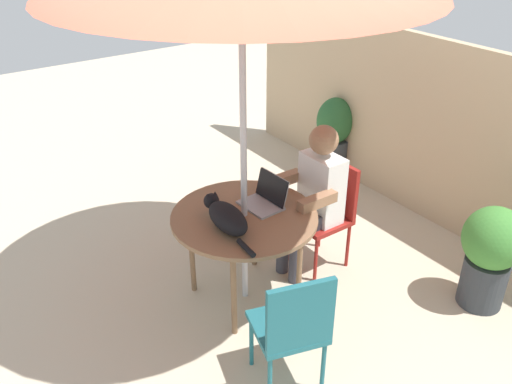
{
  "coord_description": "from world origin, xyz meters",
  "views": [
    {
      "loc": [
        2.66,
        -1.79,
        2.7
      ],
      "look_at": [
        0.0,
        0.1,
        0.87
      ],
      "focal_mm": 37.9,
      "sensor_mm": 36.0,
      "label": 1
    }
  ],
  "objects_px": {
    "cat": "(226,217)",
    "potted_plant_near_fence": "(491,252)",
    "patio_table": "(244,222)",
    "chair_occupied": "(328,206)",
    "potted_plant_by_chair": "(334,133)",
    "laptop": "(266,196)",
    "chair_empty": "(293,325)",
    "person_seated": "(314,193)"
  },
  "relations": [
    {
      "from": "cat",
      "to": "potted_plant_near_fence",
      "type": "bearing_deg",
      "value": 57.2
    },
    {
      "from": "patio_table",
      "to": "potted_plant_near_fence",
      "type": "bearing_deg",
      "value": 52.14
    },
    {
      "from": "chair_occupied",
      "to": "potted_plant_by_chair",
      "type": "xyz_separation_m",
      "value": [
        -1.16,
        1.13,
        -0.06
      ]
    },
    {
      "from": "cat",
      "to": "laptop",
      "type": "bearing_deg",
      "value": 103.01
    },
    {
      "from": "patio_table",
      "to": "cat",
      "type": "xyz_separation_m",
      "value": [
        0.06,
        -0.19,
        0.14
      ]
    },
    {
      "from": "potted_plant_by_chair",
      "to": "chair_occupied",
      "type": "bearing_deg",
      "value": -44.3
    },
    {
      "from": "patio_table",
      "to": "chair_occupied",
      "type": "xyz_separation_m",
      "value": [
        0.0,
        0.8,
        -0.15
      ]
    },
    {
      "from": "chair_empty",
      "to": "potted_plant_near_fence",
      "type": "height_order",
      "value": "chair_empty"
    },
    {
      "from": "chair_occupied",
      "to": "laptop",
      "type": "relative_size",
      "value": 2.8
    },
    {
      "from": "chair_empty",
      "to": "potted_plant_near_fence",
      "type": "xyz_separation_m",
      "value": [
        0.19,
        1.64,
        -0.06
      ]
    },
    {
      "from": "person_seated",
      "to": "potted_plant_near_fence",
      "type": "height_order",
      "value": "person_seated"
    },
    {
      "from": "laptop",
      "to": "chair_occupied",
      "type": "bearing_deg",
      "value": 86.97
    },
    {
      "from": "patio_table",
      "to": "person_seated",
      "type": "distance_m",
      "value": 0.64
    },
    {
      "from": "chair_occupied",
      "to": "potted_plant_by_chair",
      "type": "height_order",
      "value": "chair_occupied"
    },
    {
      "from": "laptop",
      "to": "patio_table",
      "type": "bearing_deg",
      "value": -81.66
    },
    {
      "from": "chair_occupied",
      "to": "cat",
      "type": "height_order",
      "value": "cat"
    },
    {
      "from": "person_seated",
      "to": "potted_plant_by_chair",
      "type": "distance_m",
      "value": 1.75
    },
    {
      "from": "patio_table",
      "to": "cat",
      "type": "height_order",
      "value": "cat"
    },
    {
      "from": "chair_occupied",
      "to": "person_seated",
      "type": "relative_size",
      "value": 0.72
    },
    {
      "from": "patio_table",
      "to": "person_seated",
      "type": "height_order",
      "value": "person_seated"
    },
    {
      "from": "patio_table",
      "to": "potted_plant_near_fence",
      "type": "xyz_separation_m",
      "value": [
        1.07,
        1.38,
        -0.21
      ]
    },
    {
      "from": "patio_table",
      "to": "laptop",
      "type": "relative_size",
      "value": 3.29
    },
    {
      "from": "chair_empty",
      "to": "potted_plant_by_chair",
      "type": "distance_m",
      "value": 3.0
    },
    {
      "from": "chair_empty",
      "to": "person_seated",
      "type": "xyz_separation_m",
      "value": [
        -0.88,
        0.91,
        0.17
      ]
    },
    {
      "from": "chair_occupied",
      "to": "chair_empty",
      "type": "height_order",
      "value": "same"
    },
    {
      "from": "chair_empty",
      "to": "potted_plant_near_fence",
      "type": "relative_size",
      "value": 1.09
    },
    {
      "from": "potted_plant_near_fence",
      "to": "potted_plant_by_chair",
      "type": "distance_m",
      "value": 2.3
    },
    {
      "from": "chair_occupied",
      "to": "person_seated",
      "type": "xyz_separation_m",
      "value": [
        0.0,
        -0.16,
        0.17
      ]
    },
    {
      "from": "potted_plant_by_chair",
      "to": "person_seated",
      "type": "bearing_deg",
      "value": -48.02
    },
    {
      "from": "person_seated",
      "to": "laptop",
      "type": "relative_size",
      "value": 3.88
    },
    {
      "from": "patio_table",
      "to": "laptop",
      "type": "height_order",
      "value": "laptop"
    },
    {
      "from": "person_seated",
      "to": "potted_plant_by_chair",
      "type": "xyz_separation_m",
      "value": [
        -1.16,
        1.29,
        -0.23
      ]
    },
    {
      "from": "person_seated",
      "to": "cat",
      "type": "relative_size",
      "value": 1.87
    },
    {
      "from": "person_seated",
      "to": "laptop",
      "type": "distance_m",
      "value": 0.44
    },
    {
      "from": "patio_table",
      "to": "potted_plant_by_chair",
      "type": "height_order",
      "value": "potted_plant_by_chair"
    },
    {
      "from": "laptop",
      "to": "cat",
      "type": "relative_size",
      "value": 0.48
    },
    {
      "from": "person_seated",
      "to": "potted_plant_by_chair",
      "type": "bearing_deg",
      "value": 131.98
    },
    {
      "from": "chair_occupied",
      "to": "laptop",
      "type": "height_order",
      "value": "laptop"
    },
    {
      "from": "potted_plant_by_chair",
      "to": "chair_empty",
      "type": "bearing_deg",
      "value": -47.1
    },
    {
      "from": "chair_occupied",
      "to": "laptop",
      "type": "bearing_deg",
      "value": -93.03
    },
    {
      "from": "chair_occupied",
      "to": "patio_table",
      "type": "bearing_deg",
      "value": -90.0
    },
    {
      "from": "laptop",
      "to": "potted_plant_by_chair",
      "type": "height_order",
      "value": "laptop"
    }
  ]
}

